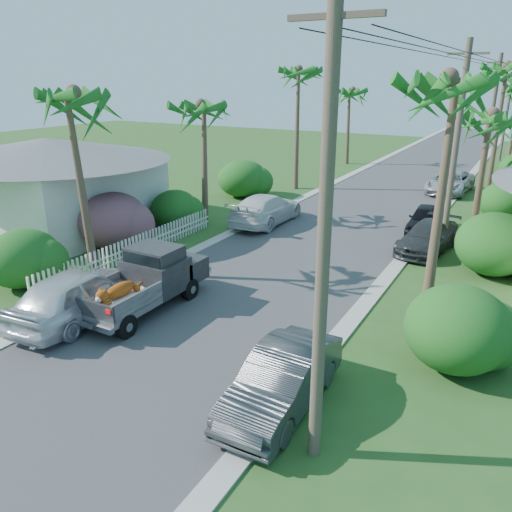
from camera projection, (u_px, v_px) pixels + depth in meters
The scene contains 31 objects.
ground at pixel (166, 345), 14.79m from camera, with size 120.00×120.00×0.00m, color #294E1D.
road at pixel (390, 189), 35.32m from camera, with size 8.00×100.00×0.02m, color #38383A.
curb_left at pixel (333, 183), 37.29m from camera, with size 0.60×100.00×0.06m, color #A5A39E.
curb_right at pixel (454, 196), 33.34m from camera, with size 0.60×100.00×0.06m, color #A5A39E.
pickup_truck at pixel (151, 278), 17.11m from camera, with size 1.98×5.12×2.06m.
parked_car_rn at pixel (282, 381), 11.82m from camera, with size 1.52×4.35×1.43m, color #313437.
parked_car_rm at pixel (428, 237), 22.60m from camera, with size 1.84×4.52×1.31m, color #2B2D30.
parked_car_rf at pixel (426, 220), 25.31m from camera, with size 1.62×4.02×1.37m, color black.
parked_car_rd at pixel (450, 182), 34.06m from camera, with size 2.43×5.28×1.47m, color silver.
parked_car_ln at pixel (78, 294), 16.20m from camera, with size 2.02×5.02×1.71m, color silver.
parked_car_lf at pixel (266, 209), 26.89m from camera, with size 2.22×5.47×1.59m, color silver.
palm_l_a at pixel (70, 94), 17.76m from camera, with size 4.40×4.40×8.20m.
palm_l_b at pixel (203, 105), 25.69m from camera, with size 4.40×4.40×7.40m.
palm_l_c at pixel (299, 71), 32.94m from camera, with size 4.40×4.40×9.20m.
palm_l_d at pixel (350, 90), 43.52m from camera, with size 4.40×4.40×7.70m.
palm_r_a at pixel (456, 80), 14.31m from camera, with size 4.40×4.40×8.70m.
palm_r_b at pixel (491, 114), 22.07m from camera, with size 4.40×4.40×7.20m.
palm_r_c at pixel (507, 67), 30.55m from camera, with size 4.40×4.40×9.40m.
shrub_l_a at pixel (23, 258), 18.69m from camera, with size 2.60×2.86×2.20m, color #164D1A.
shrub_l_b at pixel (113, 221), 22.86m from camera, with size 3.00×3.30×2.60m, color #B61A75.
shrub_l_c at pixel (175, 209), 26.07m from camera, with size 2.40×2.64×2.00m, color #164D1A.
shrub_l_d at pixel (243, 179), 32.85m from camera, with size 3.20×3.52×2.40m, color #164D1A.
shrub_r_a at pixel (457, 328), 13.37m from camera, with size 2.80×3.08×2.30m, color #164D1A.
shrub_r_b at pixel (494, 244), 19.82m from camera, with size 3.00×3.30×2.50m, color #164D1A.
shrub_r_c at pixel (503, 202), 27.41m from camera, with size 2.60×2.86×2.10m, color #164D1A.
picket_fence at pixel (137, 246), 21.90m from camera, with size 0.10×11.00×1.00m, color white.
house_left at pixel (51, 187), 25.80m from camera, with size 9.00×8.00×4.60m.
utility_pole_a at pixel (324, 247), 9.02m from camera, with size 1.60×0.26×9.00m.
utility_pole_b at pixel (455, 149), 21.34m from camera, with size 1.60×0.26×9.00m.
utility_pole_c at pixel (491, 123), 33.66m from camera, with size 1.60×0.26×9.00m.
utility_pole_d at pixel (507, 111), 45.98m from camera, with size 1.60×0.26×9.00m.
Camera 1 is at (8.70, -10.05, 7.50)m, focal length 35.00 mm.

